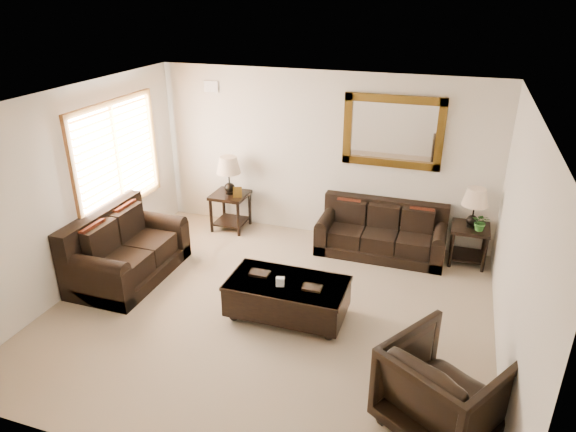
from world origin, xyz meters
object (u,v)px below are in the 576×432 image
(armchair, at_px, (446,385))
(loveseat, at_px, (125,253))
(sofa, at_px, (381,235))
(end_table_left, at_px, (229,182))
(end_table_right, at_px, (473,215))
(coffee_table, at_px, (287,295))

(armchair, bearing_deg, loveseat, 14.08)
(sofa, distance_m, end_table_left, 2.66)
(end_table_right, bearing_deg, armchair, -93.03)
(end_table_right, distance_m, coffee_table, 3.10)
(end_table_left, xyz_separation_m, armchair, (3.71, -3.42, -0.34))
(end_table_left, distance_m, end_table_right, 3.89)
(loveseat, distance_m, coffee_table, 2.54)
(coffee_table, bearing_deg, end_table_right, 45.89)
(end_table_left, bearing_deg, coffee_table, -51.05)
(loveseat, distance_m, end_table_right, 5.08)
(end_table_left, height_order, coffee_table, end_table_left)
(end_table_left, height_order, armchair, end_table_left)
(end_table_right, relative_size, coffee_table, 0.81)
(sofa, xyz_separation_m, armchair, (1.11, -3.37, 0.21))
(sofa, relative_size, armchair, 1.94)
(loveseat, xyz_separation_m, coffee_table, (2.53, -0.22, -0.04))
(sofa, xyz_separation_m, coffee_table, (-0.84, -2.12, 0.03))
(end_table_right, bearing_deg, coffee_table, -134.15)
(loveseat, bearing_deg, armchair, -108.16)
(coffee_table, bearing_deg, end_table_left, 128.99)
(sofa, relative_size, coffee_table, 1.31)
(loveseat, height_order, end_table_right, end_table_right)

